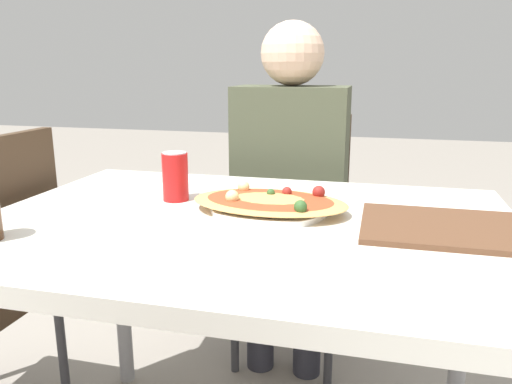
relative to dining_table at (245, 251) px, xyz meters
name	(u,v)px	position (x,y,z in m)	size (l,w,h in m)	color
dining_table	(245,251)	(0.00, 0.00, 0.00)	(1.20, 0.86, 0.76)	silver
chair_far_seated	(294,224)	(-0.02, 0.77, -0.17)	(0.40, 0.40, 0.92)	#3F2D1E
person_seated	(290,174)	(-0.02, 0.65, 0.05)	(0.39, 0.25, 1.24)	#2D2D38
pizza_main	(270,203)	(0.04, 0.08, 0.10)	(0.39, 0.28, 0.06)	white
soda_can	(175,176)	(-0.22, 0.12, 0.14)	(0.07, 0.07, 0.12)	red
serving_tray	(460,229)	(0.46, 0.03, 0.08)	(0.41, 0.27, 0.01)	brown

